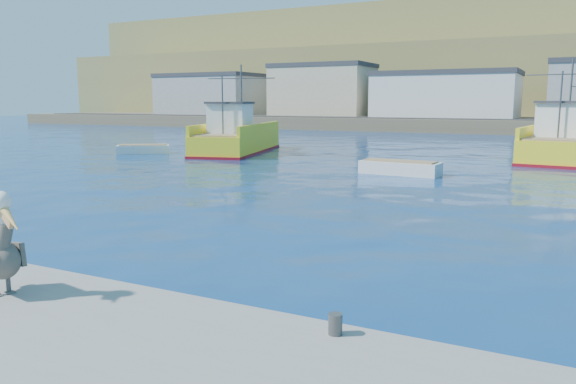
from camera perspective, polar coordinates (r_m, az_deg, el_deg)
The scene contains 8 objects.
ground at distance 12.40m, azimuth -2.16°, elevation -8.28°, with size 260.00×260.00×0.00m, color navy.
dock_bollards at distance 9.18m, azimuth -9.42°, elevation -10.49°, with size 36.20×0.20×0.30m.
far_shore at distance 119.77m, azimuth 24.77°, elevation 10.86°, with size 200.00×81.00×24.00m.
trawler_yellow_a at distance 41.62m, azimuth -5.26°, elevation 5.44°, with size 6.56×11.88×6.51m.
trawler_yellow_b at distance 40.22m, azimuth 26.23°, elevation 4.44°, with size 5.54×12.05×6.57m.
skiff_left at distance 42.12m, azimuth -14.49°, elevation 4.16°, with size 3.70×3.28×0.80m.
skiff_mid at distance 29.53m, azimuth 11.30°, elevation 2.31°, with size 4.16×1.72×0.88m.
pelican at distance 10.54m, azimuth -27.17°, elevation -5.32°, with size 1.44×0.83×1.79m.
Camera 1 is at (5.80, -10.31, 3.72)m, focal length 35.00 mm.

